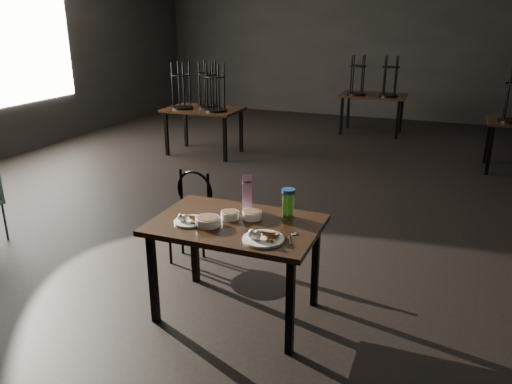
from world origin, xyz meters
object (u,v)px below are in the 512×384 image
at_px(juice_carton, 247,194).
at_px(water_bottle, 288,203).
at_px(bentwood_chair, 189,209).
at_px(main_table, 236,232).

relative_size(juice_carton, water_bottle, 1.32).
distance_m(water_bottle, bentwood_chair, 1.24).
height_order(juice_carton, water_bottle, juice_carton).
xyz_separation_m(water_bottle, bentwood_chair, (-1.09, 0.47, -0.37)).
relative_size(main_table, bentwood_chair, 1.45).
bearing_deg(water_bottle, main_table, -144.40).
bearing_deg(main_table, water_bottle, 35.60).
bearing_deg(bentwood_chair, main_table, -37.35).
bearing_deg(bentwood_chair, juice_carton, -26.22).
height_order(water_bottle, bentwood_chair, water_bottle).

